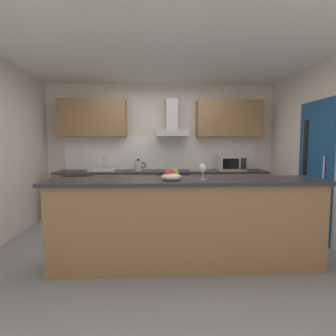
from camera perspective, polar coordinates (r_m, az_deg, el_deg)
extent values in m
cube|color=gray|center=(4.12, -0.78, -15.25)|extent=(5.54, 4.48, 0.02)
cube|color=white|center=(4.04, -0.82, 22.16)|extent=(5.54, 4.48, 0.02)
cube|color=silver|center=(5.67, -1.37, 3.84)|extent=(5.54, 0.12, 2.60)
cube|color=silver|center=(4.58, 29.84, 2.88)|extent=(0.12, 4.48, 2.60)
cube|color=white|center=(5.60, -1.36, 3.11)|extent=(3.86, 0.02, 0.66)
cube|color=olive|center=(5.38, -1.27, -5.56)|extent=(4.00, 0.60, 0.86)
cube|color=#28282D|center=(5.31, -1.28, -0.78)|extent=(4.00, 0.60, 0.04)
cube|color=olive|center=(3.24, 3.78, -11.65)|extent=(3.05, 0.52, 0.98)
cube|color=#28282D|center=(3.13, 3.84, -2.69)|extent=(3.15, 0.64, 0.04)
cube|color=olive|center=(5.59, -15.34, 9.90)|extent=(1.28, 0.32, 0.70)
cube|color=olive|center=(5.65, 12.52, 9.91)|extent=(1.28, 0.32, 0.70)
cube|color=navy|center=(4.65, 28.13, -0.42)|extent=(0.04, 0.85, 2.05)
cube|color=black|center=(4.84, 26.50, 1.05)|extent=(0.01, 0.11, 1.31)
cylinder|color=#B7BABC|center=(4.40, 29.49, -0.76)|extent=(0.03, 0.03, 0.45)
cube|color=slate|center=(5.36, 0.87, -5.26)|extent=(0.60, 0.56, 0.80)
cube|color=black|center=(5.09, 1.07, -6.56)|extent=(0.50, 0.02, 0.48)
cube|color=#B7BABC|center=(5.02, 1.08, -2.04)|extent=(0.54, 0.02, 0.09)
cylinder|color=#B7BABC|center=(5.01, 1.10, -3.95)|extent=(0.49, 0.02, 0.02)
cube|color=white|center=(5.54, -17.37, -5.53)|extent=(0.58, 0.56, 0.85)
cube|color=silver|center=(5.26, -18.17, -6.10)|extent=(0.55, 0.02, 0.80)
cylinder|color=#B7BABC|center=(5.18, -15.89, -5.73)|extent=(0.02, 0.02, 0.38)
cube|color=#B7BABC|center=(5.45, 12.94, 1.03)|extent=(0.50, 0.36, 0.30)
cube|color=black|center=(5.25, 12.87, 0.88)|extent=(0.30, 0.02, 0.19)
cube|color=black|center=(5.32, 15.36, 0.88)|extent=(0.10, 0.01, 0.21)
cube|color=silver|center=(5.38, -13.32, -0.39)|extent=(0.50, 0.40, 0.04)
cylinder|color=#B7BABC|center=(5.50, -13.10, 0.85)|extent=(0.03, 0.03, 0.26)
cylinder|color=#B7BABC|center=(5.41, -13.28, 2.06)|extent=(0.03, 0.16, 0.03)
cylinder|color=#B7BABC|center=(5.25, -6.15, 0.43)|extent=(0.15, 0.15, 0.20)
sphere|color=black|center=(5.24, -6.16, 1.65)|extent=(0.06, 0.06, 0.06)
cone|color=#B7BABC|center=(5.26, -7.24, 0.86)|extent=(0.09, 0.04, 0.07)
torus|color=black|center=(5.25, -5.17, 0.55)|extent=(0.11, 0.02, 0.11)
cube|color=#B7BABC|center=(5.38, 0.82, 7.18)|extent=(0.62, 0.45, 0.12)
cube|color=#B7BABC|center=(5.45, 0.79, 10.95)|extent=(0.22, 0.22, 0.60)
cylinder|color=silver|center=(3.09, 7.18, -2.39)|extent=(0.07, 0.07, 0.01)
cylinder|color=silver|center=(3.09, 7.19, -1.50)|extent=(0.01, 0.01, 0.09)
ellipsoid|color=silver|center=(3.08, 7.20, -0.04)|extent=(0.08, 0.08, 0.10)
ellipsoid|color=beige|center=(3.04, 0.70, -1.87)|extent=(0.22, 0.22, 0.09)
sphere|color=red|center=(3.01, -0.04, -1.03)|extent=(0.07, 0.07, 0.07)
sphere|color=#66B233|center=(3.07, 1.51, -0.87)|extent=(0.08, 0.08, 0.08)
sphere|color=red|center=(3.04, 0.70, -0.95)|extent=(0.08, 0.08, 0.08)
cube|color=tan|center=(5.32, 6.33, -0.47)|extent=(0.37, 0.27, 0.02)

